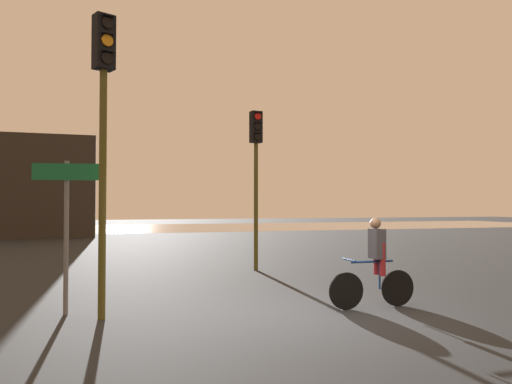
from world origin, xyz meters
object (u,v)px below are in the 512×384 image
(direction_sign_post, at_px, (66,214))
(cyclist, at_px, (375,262))
(traffic_light_center, at_px, (256,160))
(traffic_light_near_left, at_px, (103,109))
(distant_building, at_px, (0,187))

(direction_sign_post, bearing_deg, cyclist, 178.40)
(traffic_light_center, distance_m, traffic_light_near_left, 6.59)
(distant_building, distance_m, traffic_light_near_left, 24.03)
(direction_sign_post, distance_m, cyclist, 5.47)
(cyclist, bearing_deg, direction_sign_post, 78.45)
(traffic_light_center, bearing_deg, traffic_light_near_left, 43.43)
(distant_building, xyz_separation_m, direction_sign_post, (4.90, -22.87, -1.24))
(traffic_light_center, bearing_deg, cyclist, 88.35)
(distant_building, distance_m, traffic_light_center, 20.76)
(traffic_light_near_left, bearing_deg, direction_sign_post, -65.03)
(distant_building, height_order, direction_sign_post, distant_building)
(traffic_light_center, xyz_separation_m, direction_sign_post, (-4.81, -4.53, -1.45))
(direction_sign_post, height_order, cyclist, direction_sign_post)
(traffic_light_near_left, height_order, cyclist, traffic_light_near_left)
(traffic_light_near_left, distance_m, direction_sign_post, 1.89)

